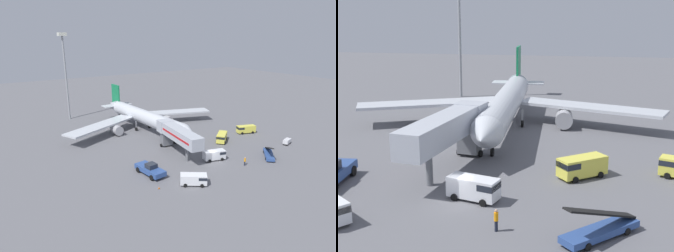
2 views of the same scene
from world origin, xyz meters
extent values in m
plane|color=slate|center=(0.00, 0.00, 0.00)|extent=(300.00, 300.00, 0.00)
cylinder|color=silver|center=(-0.57, 27.05, 3.97)|extent=(5.98, 33.42, 3.92)
cone|color=silver|center=(0.59, 8.50, 3.97)|extent=(4.07, 4.17, 3.84)
cone|color=silver|center=(-1.79, 46.69, 4.27)|extent=(4.09, 6.34, 3.72)
cube|color=#147A47|center=(-1.70, 45.16, 7.89)|extent=(0.66, 4.82, 6.26)
cube|color=silver|center=(0.68, 44.87, 4.46)|extent=(4.91, 3.78, 0.24)
cube|color=silver|center=(-4.01, 44.58, 4.46)|extent=(4.91, 3.78, 0.24)
cube|color=silver|center=(11.50, 31.10, 3.09)|extent=(22.63, 11.60, 0.44)
cube|color=silver|center=(-13.05, 29.57, 3.09)|extent=(22.14, 13.94, 0.44)
cylinder|color=#A8A8AD|center=(7.82, 29.41, 1.53)|extent=(2.76, 3.48, 2.56)
cylinder|color=#A8A8AD|center=(-9.18, 28.35, 1.53)|extent=(2.76, 3.48, 2.56)
cylinder|color=gray|center=(0.24, 14.11, 1.67)|extent=(0.28, 0.28, 2.25)
cylinder|color=black|center=(0.24, 14.11, 0.55)|extent=(0.42, 1.12, 1.10)
cylinder|color=gray|center=(1.56, 29.18, 1.67)|extent=(0.28, 0.28, 2.25)
cylinder|color=black|center=(1.56, 29.18, 0.55)|extent=(0.42, 1.12, 1.10)
cylinder|color=gray|center=(-2.94, 28.90, 1.67)|extent=(0.28, 0.28, 2.25)
cylinder|color=black|center=(-2.94, 28.90, 0.55)|extent=(0.42, 1.12, 1.10)
cube|color=#B2B7C1|center=(-3.46, 6.47, 5.02)|extent=(4.88, 15.02, 2.70)
cube|color=red|center=(-4.96, 6.66, 5.02)|extent=(1.64, 12.30, 0.44)
cube|color=#B2B7C1|center=(-2.43, 14.38, 5.02)|extent=(3.78, 3.22, 2.84)
cube|color=#232833|center=(-2.26, 15.67, 5.27)|extent=(3.30, 0.66, 0.90)
cube|color=slate|center=(-2.50, 13.78, 2.04)|extent=(2.76, 2.11, 3.27)
cylinder|color=black|center=(-3.92, 13.97, 0.40)|extent=(0.40, 0.83, 0.80)
cylinder|color=black|center=(-1.09, 13.60, 0.40)|extent=(0.40, 0.83, 0.80)
cylinder|color=slate|center=(-3.84, 3.54, 1.84)|extent=(0.70, 0.70, 3.67)
cylinder|color=black|center=(-12.81, 4.61, 0.55)|extent=(0.52, 1.14, 1.10)
cube|color=#2D4C8E|center=(12.91, -4.63, 0.57)|extent=(6.22, 6.29, 0.55)
cube|color=black|center=(12.91, -4.63, 2.10)|extent=(5.68, 5.75, 2.45)
cylinder|color=black|center=(12.03, -6.73, 0.30)|extent=(0.58, 0.58, 0.60)
cylinder|color=black|center=(10.82, -5.55, 0.30)|extent=(0.58, 0.58, 0.60)
cylinder|color=black|center=(15.00, -3.71, 0.30)|extent=(0.58, 0.58, 0.60)
cylinder|color=black|center=(13.80, -2.53, 0.30)|extent=(0.58, 0.58, 0.60)
cube|color=white|center=(1.44, 0.75, 1.24)|extent=(5.14, 3.05, 1.89)
cube|color=#1E232D|center=(3.02, 0.33, 1.65)|extent=(1.98, 2.23, 0.61)
cylinder|color=black|center=(3.11, 1.23, 0.34)|extent=(0.74, 0.50, 0.68)
cylinder|color=black|center=(2.65, -0.50, 0.34)|extent=(0.74, 0.50, 0.68)
cylinder|color=black|center=(0.22, 2.00, 0.34)|extent=(0.74, 0.50, 0.68)
cylinder|color=black|center=(-0.24, 0.26, 0.34)|extent=(0.74, 0.50, 0.68)
cube|color=#1E232D|center=(20.03, 10.81, 1.62)|extent=(2.15, 2.29, 0.59)
cylinder|color=black|center=(19.90, 9.93, 0.34)|extent=(0.75, 0.53, 0.68)
cylinder|color=black|center=(20.46, 11.60, 0.34)|extent=(0.75, 0.53, 0.68)
cylinder|color=black|center=(-7.59, -5.86, 0.34)|extent=(0.77, 0.70, 0.68)
cube|color=#E5DB4C|center=(11.13, 8.73, 1.26)|extent=(5.38, 4.90, 1.94)
cube|color=#1E232D|center=(9.74, 7.61, 1.69)|extent=(2.63, 2.69, 0.62)
cylinder|color=black|center=(10.49, 6.93, 0.34)|extent=(0.76, 0.72, 0.68)
cylinder|color=black|center=(9.24, 8.49, 0.34)|extent=(0.76, 0.72, 0.68)
cylinder|color=black|center=(13.02, 8.97, 0.34)|extent=(0.76, 0.72, 0.68)
cylinder|color=black|center=(11.77, 10.52, 0.34)|extent=(0.76, 0.72, 0.68)
cylinder|color=#1E2333|center=(4.82, -5.00, 0.45)|extent=(0.37, 0.37, 0.90)
cylinder|color=orange|center=(4.82, -5.00, 1.26)|extent=(0.49, 0.49, 0.71)
sphere|color=tan|center=(4.82, -5.00, 1.76)|extent=(0.24, 0.24, 0.24)
cylinder|color=#93969B|center=(-14.96, 52.67, 13.02)|extent=(0.56, 0.56, 26.03)
camera|label=1|loc=(-40.58, -44.76, 26.08)|focal=32.27mm
camera|label=2|loc=(11.89, -37.60, 16.84)|focal=49.01mm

